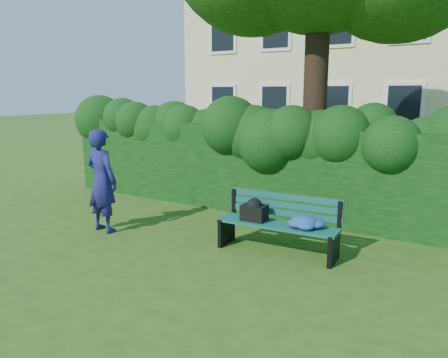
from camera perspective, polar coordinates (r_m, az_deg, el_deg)
The scene contains 5 objects.
ground at distance 7.47m, azimuth -2.49°, elevation -7.93°, with size 80.00×80.00×0.00m, color #29541B.
apartment_building at distance 20.49m, azimuth 21.94°, elevation 20.48°, with size 16.00×8.08×12.00m.
hedge at distance 9.08m, azimuth 5.42°, elevation 1.36°, with size 10.00×1.00×1.80m.
park_bench at distance 6.81m, azimuth 7.37°, elevation -5.50°, with size 1.90×0.68×0.89m.
man_reading at distance 8.00m, azimuth -15.67°, elevation -0.24°, with size 0.67×0.44×1.84m, color navy.
Camera 1 is at (4.05, -5.78, 2.46)m, focal length 35.00 mm.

